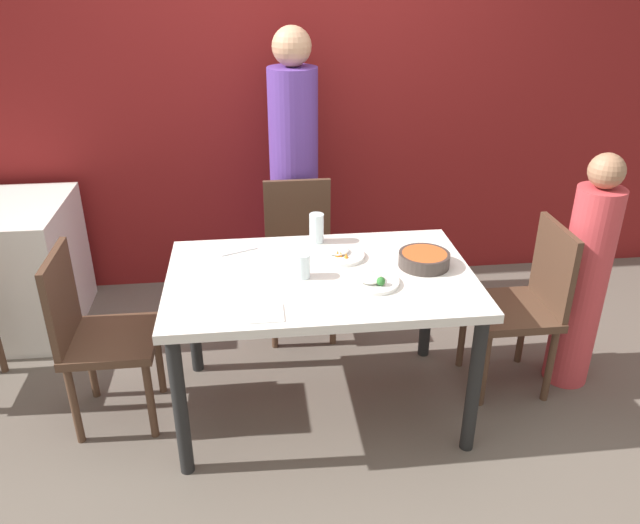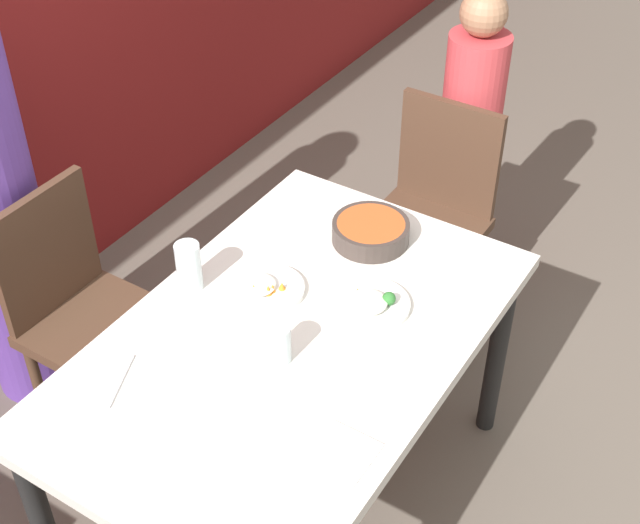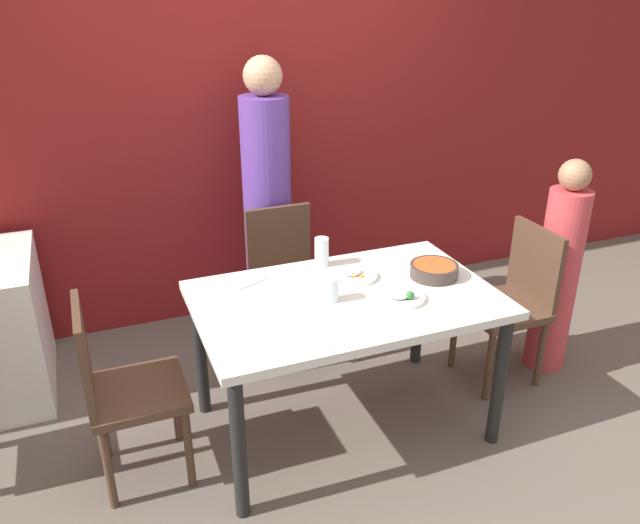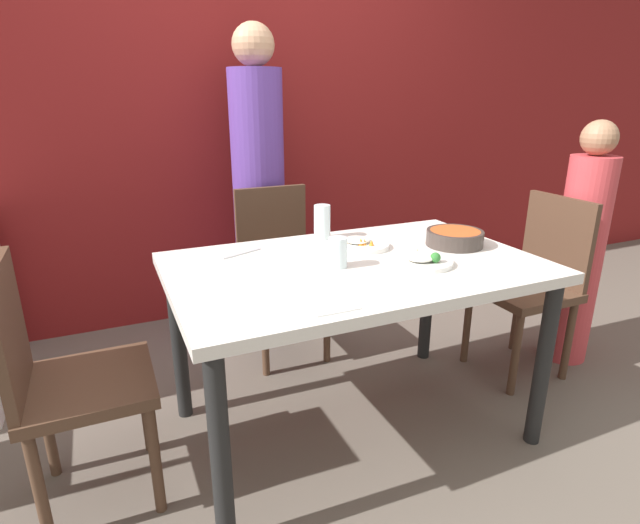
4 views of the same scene
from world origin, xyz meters
The scene contains 15 objects.
ground_plane centered at (0.00, 0.00, 0.00)m, with size 10.00×10.00×0.00m, color #60564C.
wall_back centered at (0.00, 1.43, 1.35)m, with size 10.00×0.06×2.70m.
dining_table centered at (0.00, 0.00, 0.64)m, with size 1.36×0.86×0.72m.
chair_adult_spot centered at (-0.03, 0.77, 0.47)m, with size 0.40×0.40×0.87m.
chair_child_spot centered at (1.01, 0.08, 0.47)m, with size 0.40×0.40×0.87m.
chair_empty_left centered at (-1.01, 0.03, 0.47)m, with size 0.40×0.40×0.87m.
person_adult centered at (-0.03, 1.08, 0.79)m, with size 0.28×0.28×1.66m.
person_child centered at (1.30, 0.08, 0.57)m, with size 0.22×0.22×1.21m.
bowl_curry centered at (0.48, 0.03, 0.76)m, with size 0.23×0.23×0.06m.
plate_rice_adult centered at (0.11, 0.16, 0.74)m, with size 0.22×0.22×0.05m.
plate_rice_child centered at (0.21, -0.12, 0.74)m, with size 0.22×0.22×0.06m.
glass_water_tall centered at (0.02, 0.35, 0.80)m, with size 0.07×0.07×0.15m.
glass_water_short centered at (-0.08, -0.02, 0.78)m, with size 0.07×0.07×0.11m.
napkin_folded centered at (-0.25, -0.32, 0.73)m, with size 0.14×0.14×0.01m.
fork_steel centered at (-0.36, 0.27, 0.73)m, with size 0.17×0.09×0.01m.
Camera 4 is at (-0.83, -1.55, 1.32)m, focal length 28.00 mm.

